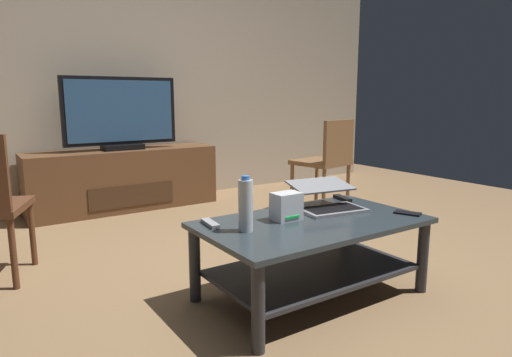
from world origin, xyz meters
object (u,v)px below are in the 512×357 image
water_bottle_near (246,205)px  tv_remote (342,198)px  dining_chair (327,158)px  coffee_table (312,244)px  soundbar_remote (210,223)px  media_cabinet (124,179)px  laptop (327,200)px  router_box (286,206)px  cell_phone (408,213)px  television (121,115)px

water_bottle_near → tv_remote: size_ratio=1.70×
dining_chair → coffee_table: bearing=-135.0°
soundbar_remote → water_bottle_near: bearing=-55.0°
dining_chair → tv_remote: dining_chair is taller
coffee_table → dining_chair: dining_chair is taller
media_cabinet → water_bottle_near: 2.47m
laptop → router_box: bearing=-172.5°
router_box → coffee_table: bearing=-38.5°
coffee_table → water_bottle_near: size_ratio=4.37×
cell_phone → soundbar_remote: size_ratio=0.88×
coffee_table → television: bearing=95.1°
television → laptop: (0.44, -2.33, -0.42)m
television → router_box: size_ratio=7.06×
tv_remote → television: bearing=120.4°
television → tv_remote: bearing=-72.5°
tv_remote → coffee_table: bearing=-138.5°
coffee_table → cell_phone: bearing=-20.8°
television → tv_remote: television is taller
television → media_cabinet: bearing=90.0°
television → tv_remote: (0.69, -2.20, -0.46)m
coffee_table → television: television is taller
coffee_table → media_cabinet: size_ratio=0.68×
router_box → water_bottle_near: 0.30m
television → cell_phone: size_ratio=7.53×
cell_phone → tv_remote: tv_remote is taller
router_box → laptop: bearing=7.5°
router_box → water_bottle_near: size_ratio=0.55×
coffee_table → water_bottle_near: water_bottle_near is taller
media_cabinet → dining_chair: bearing=-35.5°
laptop → router_box: size_ratio=2.76×
media_cabinet → water_bottle_near: water_bottle_near is taller
laptop → television: bearing=100.8°
coffee_table → media_cabinet: bearing=95.1°
cell_phone → tv_remote: (-0.05, 0.46, 0.01)m
television → router_box: 2.41m
media_cabinet → router_box: size_ratio=11.76×
dining_chair → water_bottle_near: (-1.75, -1.32, 0.06)m
router_box → cell_phone: size_ratio=1.07×
tv_remote → water_bottle_near: bearing=-152.5°
router_box → tv_remote: 0.61m
router_box → soundbar_remote: size_ratio=0.93×
water_bottle_near → soundbar_remote: 0.24m
dining_chair → water_bottle_near: bearing=-142.9°
media_cabinet → router_box: bearing=-87.3°
media_cabinet → water_bottle_near: size_ratio=6.46×
coffee_table → tv_remote: bearing=28.6°
router_box → cell_phone: (0.63, -0.28, -0.07)m
television → water_bottle_near: 2.46m
water_bottle_near → soundbar_remote: water_bottle_near is taller
media_cabinet → soundbar_remote: media_cabinet is taller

